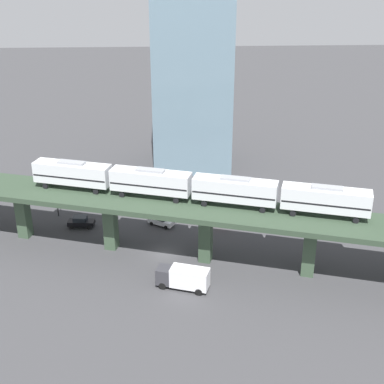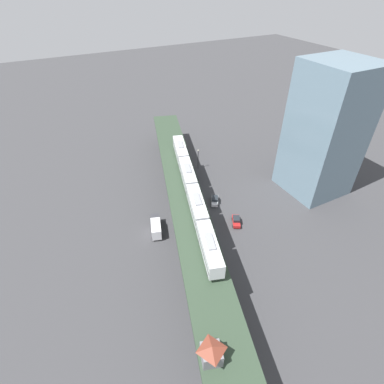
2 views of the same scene
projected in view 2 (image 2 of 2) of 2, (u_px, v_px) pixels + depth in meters
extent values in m
plane|color=#38383A|center=(184.00, 214.00, 80.20)|extent=(400.00, 400.00, 0.00)
cube|color=#2C3D2C|center=(184.00, 189.00, 75.12)|extent=(35.61, 90.28, 0.80)
cube|color=#384C38|center=(168.00, 137.00, 108.06)|extent=(2.26, 2.26, 8.03)
cube|color=#384C38|center=(173.00, 157.00, 96.26)|extent=(2.26, 2.26, 8.03)
cube|color=#384C38|center=(179.00, 184.00, 84.47)|extent=(2.26, 2.26, 8.03)
cube|color=#384C38|center=(188.00, 219.00, 72.67)|extent=(2.26, 2.26, 8.03)
cube|color=#384C38|center=(200.00, 268.00, 60.88)|extent=(2.26, 2.26, 8.03)
cube|color=#384C38|center=(218.00, 341.00, 49.08)|extent=(2.26, 2.26, 8.03)
cube|color=silver|center=(181.00, 150.00, 85.22)|extent=(6.27, 12.29, 3.10)
cube|color=black|center=(181.00, 151.00, 85.40)|extent=(6.24, 12.07, 0.24)
cube|color=gray|center=(180.00, 144.00, 84.18)|extent=(2.60, 4.43, 0.36)
cylinder|color=black|center=(183.00, 149.00, 89.96)|extent=(0.46, 0.87, 0.84)
cylinder|color=black|center=(175.00, 150.00, 89.63)|extent=(0.46, 0.87, 0.84)
cylinder|color=black|center=(187.00, 163.00, 83.36)|extent=(0.46, 0.87, 0.84)
cylinder|color=black|center=(179.00, 164.00, 83.03)|extent=(0.46, 0.87, 0.84)
cube|color=silver|center=(188.00, 174.00, 75.31)|extent=(6.27, 12.29, 3.10)
cube|color=black|center=(188.00, 175.00, 75.49)|extent=(6.24, 12.07, 0.24)
cube|color=gray|center=(188.00, 168.00, 74.27)|extent=(2.60, 4.43, 0.36)
cylinder|color=black|center=(190.00, 172.00, 80.05)|extent=(0.46, 0.87, 0.84)
cylinder|color=black|center=(181.00, 172.00, 79.72)|extent=(0.46, 0.87, 0.84)
cylinder|color=black|center=(195.00, 190.00, 73.45)|extent=(0.46, 0.87, 0.84)
cylinder|color=black|center=(186.00, 191.00, 73.12)|extent=(0.46, 0.87, 0.84)
cube|color=silver|center=(197.00, 205.00, 65.40)|extent=(6.27, 12.29, 3.10)
cube|color=black|center=(197.00, 206.00, 65.58)|extent=(6.24, 12.07, 0.24)
cube|color=gray|center=(197.00, 199.00, 64.36)|extent=(2.60, 4.43, 0.36)
cylinder|color=black|center=(199.00, 200.00, 70.15)|extent=(0.46, 0.87, 0.84)
cylinder|color=black|center=(189.00, 202.00, 69.82)|extent=(0.46, 0.87, 0.84)
cylinder|color=black|center=(206.00, 225.00, 63.54)|extent=(0.46, 0.87, 0.84)
cylinder|color=black|center=(195.00, 226.00, 63.21)|extent=(0.46, 0.87, 0.84)
cube|color=silver|center=(210.00, 248.00, 55.49)|extent=(6.27, 12.29, 3.10)
cube|color=black|center=(210.00, 249.00, 55.67)|extent=(6.24, 12.07, 0.24)
cube|color=gray|center=(210.00, 241.00, 54.45)|extent=(2.60, 4.43, 0.36)
cylinder|color=black|center=(210.00, 239.00, 60.24)|extent=(0.46, 0.87, 0.84)
cylinder|color=black|center=(199.00, 240.00, 59.91)|extent=(0.46, 0.87, 0.84)
cylinder|color=black|center=(221.00, 272.00, 53.63)|extent=(0.46, 0.87, 0.84)
cylinder|color=black|center=(208.00, 274.00, 53.30)|extent=(0.46, 0.87, 0.84)
cube|color=slate|center=(211.00, 354.00, 41.50)|extent=(3.51, 3.51, 2.50)
pyramid|color=brown|center=(212.00, 348.00, 40.47)|extent=(4.04, 4.04, 0.90)
cube|color=silver|center=(215.00, 201.00, 83.62)|extent=(3.87, 4.68, 0.80)
cube|color=#1E2328|center=(215.00, 198.00, 83.27)|extent=(2.56, 2.74, 0.76)
cylinder|color=black|center=(218.00, 199.00, 84.95)|extent=(0.56, 0.69, 0.66)
cylinder|color=black|center=(212.00, 199.00, 85.06)|extent=(0.56, 0.69, 0.66)
cylinder|color=black|center=(218.00, 205.00, 82.67)|extent=(0.56, 0.69, 0.66)
cylinder|color=black|center=(212.00, 205.00, 82.79)|extent=(0.56, 0.69, 0.66)
cube|color=black|center=(193.00, 177.00, 93.21)|extent=(2.22, 4.55, 0.80)
cube|color=#1E2328|center=(193.00, 175.00, 92.85)|extent=(1.84, 2.35, 0.76)
cylinder|color=black|center=(194.00, 175.00, 94.76)|extent=(0.30, 0.68, 0.66)
cylinder|color=black|center=(189.00, 176.00, 94.25)|extent=(0.30, 0.68, 0.66)
cylinder|color=black|center=(197.00, 180.00, 92.64)|extent=(0.30, 0.68, 0.66)
cylinder|color=black|center=(192.00, 181.00, 92.13)|extent=(0.30, 0.68, 0.66)
cube|color=#AD1E1E|center=(236.00, 221.00, 76.88)|extent=(3.71, 4.72, 0.80)
cube|color=#1E2328|center=(236.00, 219.00, 76.53)|extent=(2.50, 2.72, 0.76)
cylinder|color=black|center=(239.00, 219.00, 78.25)|extent=(0.53, 0.69, 0.66)
cylinder|color=black|center=(232.00, 219.00, 78.29)|extent=(0.53, 0.69, 0.66)
cylinder|color=black|center=(240.00, 226.00, 75.96)|extent=(0.53, 0.69, 0.66)
cylinder|color=black|center=(233.00, 226.00, 76.00)|extent=(0.53, 0.69, 0.66)
cube|color=#333338|center=(155.00, 219.00, 76.11)|extent=(2.72, 2.60, 2.30)
cube|color=silver|center=(156.00, 229.00, 73.15)|extent=(3.83, 5.66, 2.70)
cylinder|color=black|center=(160.00, 222.00, 76.93)|extent=(0.65, 1.06, 1.00)
cylinder|color=black|center=(152.00, 223.00, 76.68)|extent=(0.65, 1.06, 1.00)
cylinder|color=black|center=(161.00, 237.00, 72.86)|extent=(0.65, 1.06, 1.00)
cylinder|color=black|center=(153.00, 238.00, 72.61)|extent=(0.65, 1.06, 1.00)
cylinder|color=black|center=(198.00, 160.00, 96.51)|extent=(0.20, 0.20, 6.50)
sphere|color=beige|center=(198.00, 150.00, 94.42)|extent=(0.44, 0.44, 0.44)
cube|color=slate|center=(326.00, 132.00, 79.55)|extent=(16.00, 16.00, 36.00)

